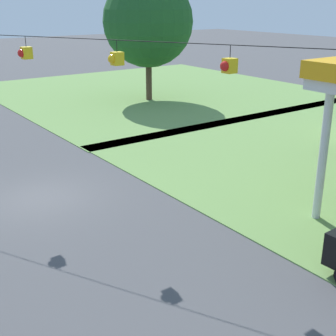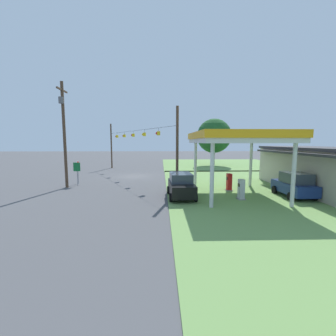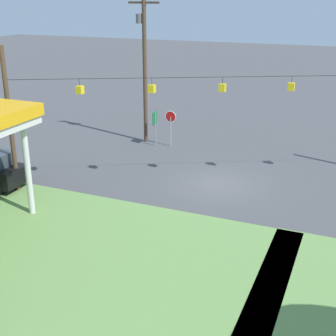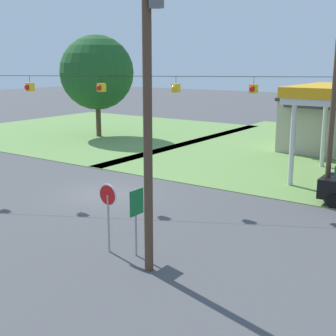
% 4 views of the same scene
% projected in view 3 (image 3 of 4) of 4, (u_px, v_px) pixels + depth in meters
% --- Properties ---
extents(ground_plane, '(160.00, 160.00, 0.00)m').
position_uv_depth(ground_plane, '(218.00, 184.00, 25.94)').
color(ground_plane, '#4C4C4F').
extents(stop_sign_roadside, '(0.80, 0.08, 2.50)m').
position_uv_depth(stop_sign_roadside, '(171.00, 121.00, 31.85)').
color(stop_sign_roadside, '#99999E').
rests_on(stop_sign_roadside, ground).
extents(route_sign, '(0.10, 0.70, 2.40)m').
position_uv_depth(route_sign, '(155.00, 122.00, 32.02)').
color(route_sign, gray).
rests_on(route_sign, ground).
extents(utility_pole_main, '(2.20, 0.44, 10.20)m').
position_uv_depth(utility_pole_main, '(144.00, 61.00, 31.60)').
color(utility_pole_main, '#4C3828').
rests_on(utility_pole_main, ground).
extents(signal_span_gantry, '(19.62, 10.24, 7.60)m').
position_uv_depth(signal_span_gantry, '(222.00, 109.00, 24.48)').
color(signal_span_gantry, '#4C3828').
rests_on(signal_span_gantry, ground).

